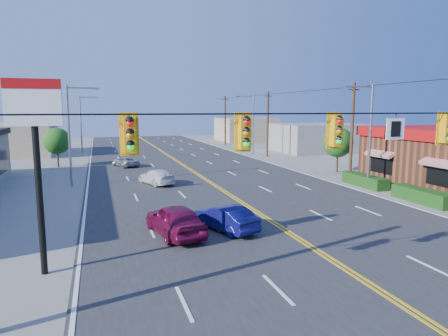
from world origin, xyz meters
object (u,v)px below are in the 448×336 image
object	(u,v)px
car_white	(157,177)
pizza_hut_sign	(35,136)
car_magenta	(175,221)
signal_span	(363,146)
car_blue	(225,219)
car_silver	(125,162)

from	to	relation	value
car_white	pizza_hut_sign	bearing A→B (deg)	49.56
car_magenta	pizza_hut_sign	bearing A→B (deg)	17.41
signal_span	car_blue	xyz separation A→B (m)	(-2.76, 6.96, -4.24)
car_blue	signal_span	bearing A→B (deg)	90.94
car_magenta	car_silver	world-z (taller)	car_magenta
pizza_hut_sign	car_white	xyz separation A→B (m)	(6.60, 16.69, -4.57)
car_blue	car_silver	world-z (taller)	car_blue
signal_span	car_blue	size ratio (longest dim) A/B	6.24
signal_span	pizza_hut_sign	distance (m)	11.60
car_white	car_silver	size ratio (longest dim) A/B	1.10
signal_span	car_white	world-z (taller)	signal_span
car_magenta	car_white	distance (m)	13.76
car_white	car_magenta	bearing A→B (deg)	66.71
pizza_hut_sign	car_magenta	xyz separation A→B (m)	(5.53, 2.97, -4.41)
car_silver	car_magenta	bearing A→B (deg)	71.09
pizza_hut_sign	car_white	size ratio (longest dim) A/B	1.64
car_blue	car_silver	size ratio (longest dim) A/B	1.02
signal_span	car_blue	distance (m)	8.61
car_magenta	car_white	world-z (taller)	car_magenta
signal_span	car_silver	world-z (taller)	signal_span
pizza_hut_sign	car_silver	xyz separation A→B (m)	(4.85, 27.90, -4.65)
signal_span	car_magenta	size ratio (longest dim) A/B	5.40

